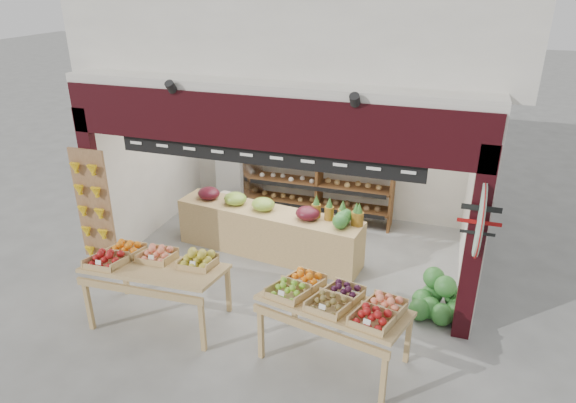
# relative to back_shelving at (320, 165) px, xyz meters

# --- Properties ---
(ground) EXTENTS (60.00, 60.00, 0.00)m
(ground) POSITION_rel_back_shelving_xyz_m (-0.04, -1.80, -1.10)
(ground) COLOR slate
(ground) RESTS_ON ground
(shop_structure) EXTENTS (6.36, 5.12, 5.40)m
(shop_structure) POSITION_rel_back_shelving_xyz_m (-0.04, -0.19, 2.82)
(shop_structure) COLOR silver
(shop_structure) RESTS_ON ground
(banana_board) EXTENTS (0.60, 0.15, 1.80)m
(banana_board) POSITION_rel_back_shelving_xyz_m (-2.77, -2.98, 0.02)
(banana_board) COLOR #986F45
(banana_board) RESTS_ON ground
(gift_sign) EXTENTS (0.04, 0.93, 0.92)m
(gift_sign) POSITION_rel_back_shelving_xyz_m (2.71, -2.95, 0.65)
(gift_sign) COLOR silver
(gift_sign) RESTS_ON ground
(back_shelving) EXTENTS (2.81, 0.46, 1.75)m
(back_shelving) POSITION_rel_back_shelving_xyz_m (0.00, 0.00, 0.00)
(back_shelving) COLOR brown
(back_shelving) RESTS_ON ground
(refrigerator) EXTENTS (0.85, 0.85, 1.71)m
(refrigerator) POSITION_rel_back_shelving_xyz_m (-1.63, -0.02, -0.24)
(refrigerator) COLOR silver
(refrigerator) RESTS_ON ground
(cardboard_stack) EXTENTS (1.09, 0.79, 0.72)m
(cardboard_stack) POSITION_rel_back_shelving_xyz_m (-1.22, -1.07, -0.84)
(cardboard_stack) COLOR white
(cardboard_stack) RESTS_ON ground
(mid_counter) EXTENTS (3.26, 1.04, 1.02)m
(mid_counter) POSITION_rel_back_shelving_xyz_m (-0.45, -1.60, -0.66)
(mid_counter) COLOR tan
(mid_counter) RESTS_ON ground
(display_table_left) EXTENTS (1.79, 1.05, 1.10)m
(display_table_left) POSITION_rel_back_shelving_xyz_m (-1.33, -3.72, -0.25)
(display_table_left) COLOR tan
(display_table_left) RESTS_ON ground
(display_table_right) EXTENTS (1.86, 1.28, 1.07)m
(display_table_right) POSITION_rel_back_shelving_xyz_m (1.22, -3.83, -0.25)
(display_table_right) COLOR tan
(display_table_right) RESTS_ON ground
(watermelon_pile) EXTENTS (0.83, 0.77, 0.59)m
(watermelon_pile) POSITION_rel_back_shelving_xyz_m (2.41, -2.45, -0.89)
(watermelon_pile) COLOR #1B521F
(watermelon_pile) RESTS_ON ground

